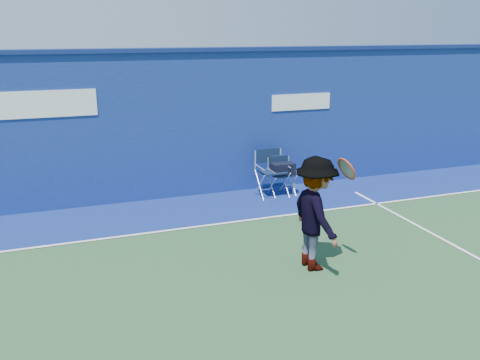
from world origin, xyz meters
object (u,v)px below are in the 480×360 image
object	(u,v)px
directors_chair_right	(272,182)
tennis_player	(316,214)
water_bottle	(294,188)
directors_chair_left	(282,179)

from	to	relation	value
directors_chair_right	tennis_player	size ratio (longest dim) A/B	0.58
tennis_player	directors_chair_right	bearing A→B (deg)	77.53
directors_chair_right	water_bottle	distance (m)	0.56
directors_chair_right	tennis_player	distance (m)	3.49
water_bottle	directors_chair_left	bearing A→B (deg)	178.99
directors_chair_left	directors_chair_right	xyz separation A→B (m)	(-0.23, -0.00, -0.04)
directors_chair_left	tennis_player	world-z (taller)	tennis_player
water_bottle	tennis_player	distance (m)	3.67
directors_chair_right	directors_chair_left	bearing A→B (deg)	1.15
directors_chair_right	water_bottle	size ratio (longest dim) A/B	4.53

